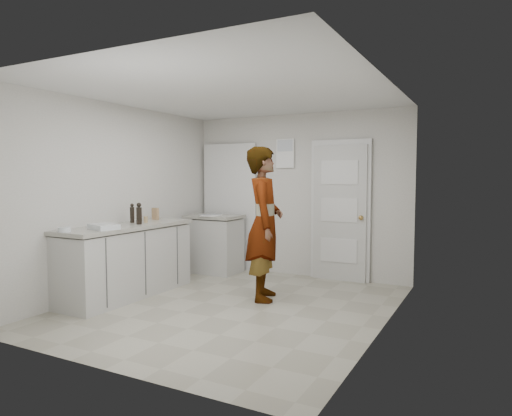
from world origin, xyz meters
The scene contains 12 objects.
ground centered at (0.00, 0.00, 0.00)m, with size 4.00×4.00×0.00m, color gray.
room_shell centered at (-0.17, 1.95, 1.02)m, with size 4.00×4.00×4.00m.
main_counter centered at (-1.45, -0.20, 0.43)m, with size 0.64×1.96×0.93m.
side_counter centered at (-1.25, 1.55, 0.43)m, with size 0.84×0.61×0.93m.
person centered at (0.18, 0.49, 0.95)m, with size 0.70×0.46×1.91m, color silver.
cake_mix_box centered at (-1.57, 0.50, 1.01)m, with size 0.10×0.05×0.17m, color #A17D50.
spice_jar centered at (-1.41, 0.12, 0.97)m, with size 0.05×0.05×0.08m, color tan.
oil_cruet_a centered at (-1.34, -0.09, 1.06)m, with size 0.07×0.07×0.28m.
oil_cruet_b centered at (-1.55, 0.02, 1.05)m, with size 0.06×0.06×0.26m.
baking_dish centered at (-1.32, -0.71, 0.95)m, with size 0.41×0.34×0.06m.
egg_bowl centered at (-1.51, -1.10, 0.95)m, with size 0.14×0.14×0.05m.
papers centered at (-1.21, 1.39, 0.93)m, with size 0.24×0.31×0.01m, color white.
Camera 1 is at (2.72, -4.57, 1.54)m, focal length 32.00 mm.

